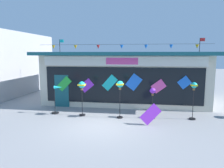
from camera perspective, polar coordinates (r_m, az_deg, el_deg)
ground_plane at (r=10.04m, az=-2.88°, el=-11.08°), size 80.00×80.00×0.00m
kite_shop_building at (r=15.36m, az=3.73°, el=2.21°), size 10.81×6.62×4.35m
wind_spinner_far_left at (r=12.13m, az=-14.57°, el=-3.55°), size 0.65×0.40×1.57m
wind_spinner_left at (r=11.37m, az=-8.08°, el=-1.15°), size 0.37×0.37×1.85m
wind_spinner_center_left at (r=10.82m, az=2.14°, el=-1.06°), size 0.35×0.35×1.94m
wind_spinner_center_right at (r=10.99m, az=10.80°, el=-3.00°), size 0.30×0.30×1.59m
wind_spinner_right at (r=11.34m, az=21.02°, el=-1.87°), size 0.33×0.33×1.90m
display_kite_on_ground at (r=10.14m, az=10.29°, el=-7.98°), size 1.02×0.25×1.02m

